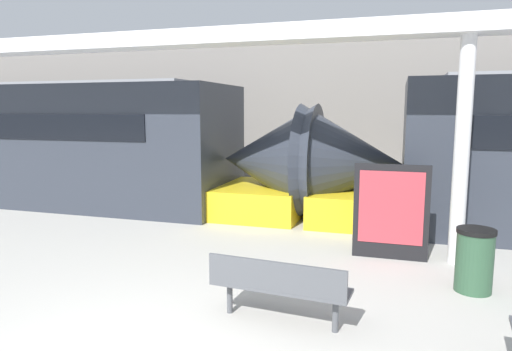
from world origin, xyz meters
The scene contains 6 objects.
station_wall centered at (0.00, 11.05, 2.50)m, with size 56.00×0.20×5.00m, color gray.
bench_near centered at (1.20, 1.48, 0.50)m, with size 1.67×0.58×0.80m.
trash_bin centered at (3.53, 3.24, 0.45)m, with size 0.51×0.51×0.89m.
poster_board centered at (2.39, 4.35, 0.81)m, with size 1.22×0.07×1.60m.
support_column_near centered at (3.43, 4.45, 1.82)m, with size 0.24×0.24×3.64m, color silver.
canopy_beam centered at (3.43, 4.45, 3.78)m, with size 28.00×0.60×0.28m, color silver.
Camera 1 is at (2.43, -3.40, 2.48)m, focal length 32.00 mm.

